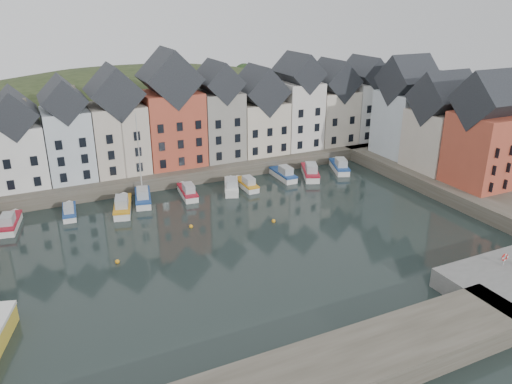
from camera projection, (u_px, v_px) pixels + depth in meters
ground at (247, 248)px, 56.78m from camera, size 260.00×260.00×0.00m
far_quay at (171, 165)px, 81.61m from camera, size 90.00×16.00×2.00m
right_quay at (466, 183)px, 73.80m from camera, size 14.00×54.00×2.00m
hillside at (143, 213)px, 110.38m from camera, size 153.60×70.40×64.00m
far_terrace at (191, 118)px, 78.34m from camera, size 72.37×8.16×17.78m
right_terrace at (442, 124)px, 74.76m from camera, size 8.30×24.25×16.36m
mooring_buoys at (198, 235)px, 59.60m from camera, size 20.50×5.50×0.50m
boat_a at (10, 223)px, 61.43m from camera, size 3.00×6.40×2.36m
boat_b at (69, 212)px, 64.91m from camera, size 2.19×5.49×2.06m
boat_c at (123, 206)px, 66.13m from camera, size 3.72×7.20×2.64m
boat_d at (143, 197)px, 69.13m from camera, size 3.40×6.94×12.73m
boat_e at (188, 192)px, 71.24m from camera, size 2.46×6.23×2.33m
boat_f at (231, 186)px, 73.24m from camera, size 4.14×6.58×2.42m
boat_g at (247, 184)px, 74.34m from camera, size 1.79×5.67×2.17m
boat_h at (283, 174)px, 78.25m from camera, size 2.05×6.32×2.42m
boat_i at (310, 172)px, 78.94m from camera, size 4.86×7.32×2.70m
boat_j at (340, 167)px, 81.71m from camera, size 4.24×6.89×2.53m
life_ring_post at (505, 258)px, 48.92m from camera, size 0.80×0.17×1.30m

